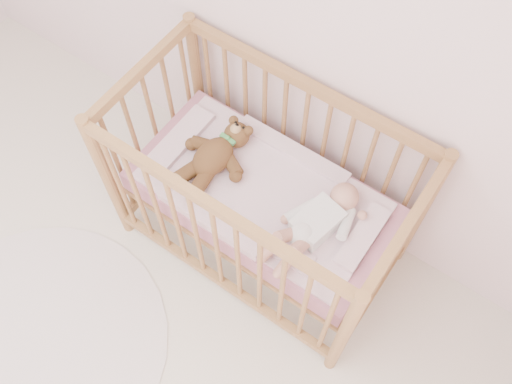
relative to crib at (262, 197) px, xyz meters
The scene contains 6 objects.
crib is the anchor object (origin of this frame).
mattress 0.01m from the crib, behind, with size 1.22×0.62×0.13m, color #C47A96.
blanket 0.06m from the crib, behind, with size 1.10×0.58×0.06m, color #F0A5BF, non-canonical shape.
baby 0.34m from the crib, ahead, with size 0.28×0.58×0.14m, color white, non-canonical shape.
teddy_bear 0.30m from the crib, behind, with size 0.35×0.49×0.14m, color brown, non-canonical shape.
rug 1.36m from the crib, 117.89° to the right, with size 1.32×1.32×0.01m, color beige.
Camera 1 is at (1.13, 0.52, 2.85)m, focal length 40.00 mm.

